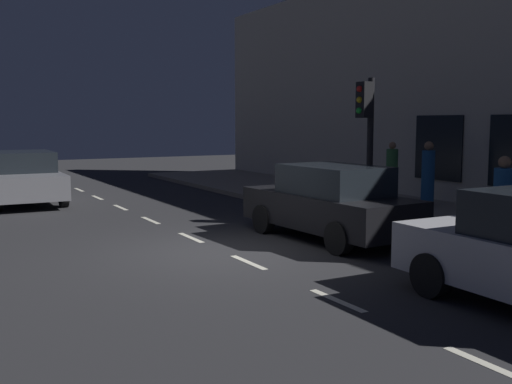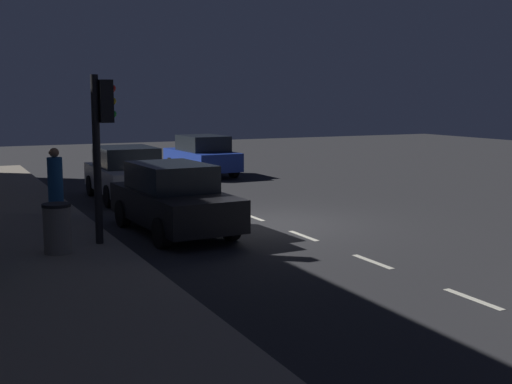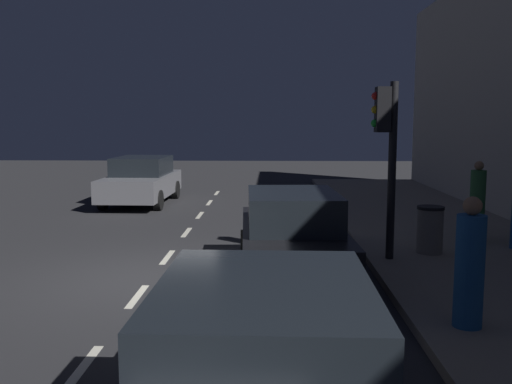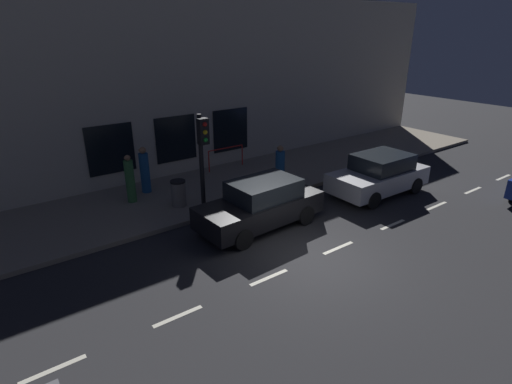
{
  "view_description": "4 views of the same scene",
  "coord_description": "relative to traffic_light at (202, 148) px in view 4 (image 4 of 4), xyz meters",
  "views": [
    {
      "loc": [
        -4.94,
        -10.11,
        2.48
      ],
      "look_at": [
        1.47,
        1.35,
        0.93
      ],
      "focal_mm": 41.92,
      "sensor_mm": 36.0,
      "label": 1
    },
    {
      "loc": [
        7.3,
        14.19,
        3.07
      ],
      "look_at": [
        1.57,
        2.39,
        1.19
      ],
      "focal_mm": 46.59,
      "sensor_mm": 36.0,
      "label": 2
    },
    {
      "loc": [
        2.14,
        -9.61,
        2.77
      ],
      "look_at": [
        1.78,
        2.98,
        1.19
      ],
      "focal_mm": 39.4,
      "sensor_mm": 36.0,
      "label": 3
    },
    {
      "loc": [
        -7.01,
        7.17,
        6.0
      ],
      "look_at": [
        2.33,
        0.31,
        1.34
      ],
      "focal_mm": 28.43,
      "sensor_mm": 36.0,
      "label": 4
    }
  ],
  "objects": [
    {
      "name": "pedestrian_0",
      "position": [
        2.97,
        0.92,
        -1.43
      ],
      "size": [
        0.42,
        0.42,
        1.79
      ],
      "rotation": [
        0.0,
        0.0,
        6.08
      ],
      "color": "#1E5189",
      "rests_on": "sidewalk"
    },
    {
      "name": "red_railing",
      "position": [
        3.56,
        -3.1,
        -1.57
      ],
      "size": [
        0.05,
        1.82,
        0.97
      ],
      "color": "red",
      "rests_on": "sidewalk"
    },
    {
      "name": "ground_plane",
      "position": [
        -4.3,
        -1.03,
        -2.42
      ],
      "size": [
        60.0,
        60.0,
        0.0
      ],
      "primitive_type": "plane",
      "color": "#28282B"
    },
    {
      "name": "trash_bin",
      "position": [
        1.01,
        0.49,
        -1.79
      ],
      "size": [
        0.54,
        0.54,
        0.95
      ],
      "color": "slate",
      "rests_on": "sidewalk"
    },
    {
      "name": "pedestrian_1",
      "position": [
        0.36,
        -3.61,
        -1.49
      ],
      "size": [
        0.49,
        0.49,
        1.69
      ],
      "rotation": [
        0.0,
        0.0,
        5.14
      ],
      "color": "#1E5189",
      "rests_on": "sidewalk"
    },
    {
      "name": "traffic_light",
      "position": [
        0.0,
        0.0,
        0.0
      ],
      "size": [
        0.5,
        0.32,
        3.36
      ],
      "color": "black",
      "rests_on": "sidewalk"
    },
    {
      "name": "building_facade",
      "position": [
        4.5,
        -1.03,
        1.29
      ],
      "size": [
        0.65,
        32.0,
        7.44
      ],
      "color": "beige",
      "rests_on": "ground"
    },
    {
      "name": "sidewalk",
      "position": [
        1.95,
        -1.03,
        -2.34
      ],
      "size": [
        4.5,
        32.0,
        0.15
      ],
      "color": "gray",
      "rests_on": "ground"
    },
    {
      "name": "lane_centre_line",
      "position": [
        -4.3,
        -2.03,
        -2.42
      ],
      "size": [
        0.12,
        27.2,
        0.01
      ],
      "color": "beige",
      "rests_on": "ground"
    },
    {
      "name": "pedestrian_2",
      "position": [
        2.37,
        1.71,
        -1.45
      ],
      "size": [
        0.43,
        0.43,
        1.76
      ],
      "rotation": [
        0.0,
        0.0,
        5.89
      ],
      "color": "#336B38",
      "rests_on": "sidewalk"
    },
    {
      "name": "parked_car_0",
      "position": [
        -2.21,
        -6.45,
        -1.63
      ],
      "size": [
        1.97,
        4.08,
        1.58
      ],
      "rotation": [
        0.0,
        0.0,
        -0.01
      ],
      "color": "#B7B7BC",
      "rests_on": "ground"
    },
    {
      "name": "parked_car_1",
      "position": [
        -1.81,
        -1.04,
        -1.63
      ],
      "size": [
        1.96,
        4.26,
        1.58
      ],
      "rotation": [
        0.0,
        0.0,
        0.05
      ],
      "color": "black",
      "rests_on": "ground"
    }
  ]
}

